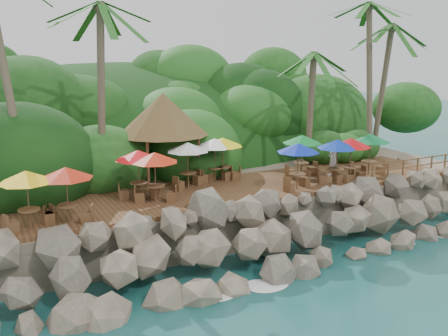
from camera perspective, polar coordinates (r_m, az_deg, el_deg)
ground at (r=21.07m, az=7.72°, el=-12.40°), size 140.00×140.00×0.00m
land_base at (r=34.29m, az=-7.72°, el=-0.44°), size 32.00×25.20×2.10m
jungle_hill at (r=41.49m, az=-11.20°, el=0.32°), size 44.80×28.00×15.40m
seawall at (r=22.14m, az=4.82°, el=-7.79°), size 29.00×4.00×2.30m
terrace at (r=25.10m, az=0.00°, el=-2.67°), size 26.00×5.00×0.20m
jungle_foliage at (r=33.64m, az=-7.08°, el=-2.53°), size 44.00×16.00×12.00m
foam_line at (r=21.28m, az=7.25°, el=-12.03°), size 25.20×0.80×0.06m
palms at (r=27.09m, az=-0.71°, el=18.13°), size 30.66×6.82×12.16m
palapa at (r=26.81m, az=-6.92°, el=6.09°), size 4.83×4.83×4.60m
dining_clusters at (r=24.47m, az=1.02°, el=1.79°), size 19.97×5.34×2.32m
railing at (r=29.34m, az=20.40°, el=0.25°), size 6.10×0.10×1.00m
waiter at (r=28.27m, az=12.29°, el=1.02°), size 0.78×0.61×1.89m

